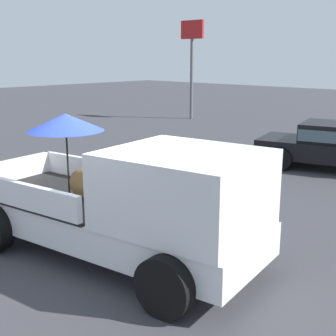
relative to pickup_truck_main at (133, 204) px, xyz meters
name	(u,v)px	position (x,y,z in m)	size (l,w,h in m)	color
ground_plane	(112,255)	(-0.45, -0.06, -0.97)	(80.00, 80.00, 0.00)	#38383D
pickup_truck_main	(133,204)	(0.00, 0.00, 0.00)	(5.27, 2.85, 2.29)	black
motel_sign	(192,50)	(-10.44, 13.72, 2.51)	(1.40, 0.16, 4.93)	#59595B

